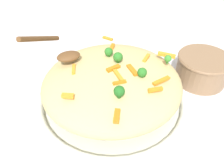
{
  "coord_description": "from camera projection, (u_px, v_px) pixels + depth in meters",
  "views": [
    {
      "loc": [
        0.16,
        0.39,
        0.43
      ],
      "look_at": [
        0.0,
        0.0,
        0.07
      ],
      "focal_mm": 36.68,
      "sensor_mm": 36.0,
      "label": 1
    }
  ],
  "objects": [
    {
      "name": "carrot_piece_11",
      "position": [
        108.0,
        38.0,
        0.63
      ],
      "size": [
        0.02,
        0.03,
        0.01
      ],
      "primitive_type": "cube",
      "rotation": [
        0.0,
        0.0,
        2.2
      ],
      "color": "orange",
      "rests_on": "pasta_mound"
    },
    {
      "name": "carrot_piece_4",
      "position": [
        155.0,
        90.0,
        0.47
      ],
      "size": [
        0.03,
        0.01,
        0.01
      ],
      "primitive_type": "cube",
      "rotation": [
        0.0,
        0.0,
        6.11
      ],
      "color": "orange",
      "rests_on": "pasta_mound"
    },
    {
      "name": "carrot_piece_1",
      "position": [
        166.0,
        55.0,
        0.57
      ],
      "size": [
        0.04,
        0.04,
        0.01
      ],
      "primitive_type": "cube",
      "rotation": [
        0.0,
        0.0,
        5.51
      ],
      "color": "orange",
      "rests_on": "pasta_mound"
    },
    {
      "name": "carrot_piece_5",
      "position": [
        115.0,
        68.0,
        0.51
      ],
      "size": [
        0.03,
        0.02,
        0.01
      ],
      "primitive_type": "cube",
      "rotation": [
        0.0,
        0.0,
        0.2
      ],
      "color": "orange",
      "rests_on": "pasta_mound"
    },
    {
      "name": "carrot_piece_9",
      "position": [
        119.0,
        75.0,
        0.49
      ],
      "size": [
        0.01,
        0.04,
        0.01
      ],
      "primitive_type": "cube",
      "rotation": [
        0.0,
        0.0,
        1.57
      ],
      "color": "orange",
      "rests_on": "pasta_mound"
    },
    {
      "name": "carrot_piece_0",
      "position": [
        132.0,
        70.0,
        0.51
      ],
      "size": [
        0.01,
        0.04,
        0.01
      ],
      "primitive_type": "cube",
      "rotation": [
        0.0,
        0.0,
        1.58
      ],
      "color": "orange",
      "rests_on": "pasta_mound"
    },
    {
      "name": "carrot_piece_6",
      "position": [
        117.0,
        116.0,
        0.42
      ],
      "size": [
        0.03,
        0.03,
        0.01
      ],
      "primitive_type": "cube",
      "rotation": [
        0.0,
        0.0,
        1.05
      ],
      "color": "orange",
      "rests_on": "pasta_mound"
    },
    {
      "name": "pasta_mound",
      "position": [
        112.0,
        83.0,
        0.55
      ],
      "size": [
        0.34,
        0.33,
        0.09
      ],
      "primitive_type": "ellipsoid",
      "color": "#D1BA7A",
      "rests_on": "serving_bowl"
    },
    {
      "name": "carrot_piece_3",
      "position": [
        112.0,
        48.0,
        0.6
      ],
      "size": [
        0.03,
        0.04,
        0.01
      ],
      "primitive_type": "cube",
      "rotation": [
        0.0,
        0.0,
        0.98
      ],
      "color": "orange",
      "rests_on": "pasta_mound"
    },
    {
      "name": "broccoli_floret_3",
      "position": [
        109.0,
        52.0,
        0.55
      ],
      "size": [
        0.02,
        0.02,
        0.03
      ],
      "color": "#296820",
      "rests_on": "pasta_mound"
    },
    {
      "name": "carrot_piece_12",
      "position": [
        68.0,
        96.0,
        0.45
      ],
      "size": [
        0.03,
        0.02,
        0.01
      ],
      "primitive_type": "cube",
      "rotation": [
        0.0,
        0.0,
        5.79
      ],
      "color": "orange",
      "rests_on": "pasta_mound"
    },
    {
      "name": "broccoli_floret_1",
      "position": [
        118.0,
        57.0,
        0.53
      ],
      "size": [
        0.02,
        0.02,
        0.03
      ],
      "color": "#296820",
      "rests_on": "pasta_mound"
    },
    {
      "name": "broccoli_floret_0",
      "position": [
        168.0,
        59.0,
        0.54
      ],
      "size": [
        0.02,
        0.02,
        0.02
      ],
      "color": "#377928",
      "rests_on": "pasta_mound"
    },
    {
      "name": "broccoli_floret_4",
      "position": [
        142.0,
        73.0,
        0.49
      ],
      "size": [
        0.02,
        0.02,
        0.02
      ],
      "color": "#296820",
      "rests_on": "pasta_mound"
    },
    {
      "name": "companion_bowl",
      "position": [
        202.0,
        67.0,
        0.66
      ],
      "size": [
        0.15,
        0.15,
        0.08
      ],
      "color": "#8C6B4C",
      "rests_on": "ground_plane"
    },
    {
      "name": "carrot_piece_2",
      "position": [
        161.0,
        81.0,
        0.49
      ],
      "size": [
        0.04,
        0.02,
        0.01
      ],
      "primitive_type": "cube",
      "rotation": [
        0.0,
        0.0,
        0.17
      ],
      "color": "orange",
      "rests_on": "pasta_mound"
    },
    {
      "name": "carrot_piece_8",
      "position": [
        74.0,
        69.0,
        0.52
      ],
      "size": [
        0.02,
        0.04,
        0.01
      ],
      "primitive_type": "cube",
      "rotation": [
        0.0,
        0.0,
        1.26
      ],
      "color": "orange",
      "rests_on": "pasta_mound"
    },
    {
      "name": "broccoli_floret_2",
      "position": [
        119.0,
        91.0,
        0.45
      ],
      "size": [
        0.02,
        0.02,
        0.03
      ],
      "color": "#205B1C",
      "rests_on": "pasta_mound"
    },
    {
      "name": "serving_spoon",
      "position": [
        59.0,
        50.0,
        0.54
      ],
      "size": [
        0.13,
        0.12,
        0.08
      ],
      "color": "brown",
      "rests_on": "pasta_mound"
    },
    {
      "name": "carrot_piece_10",
      "position": [
        119.0,
        83.0,
        0.48
      ],
      "size": [
        0.03,
        0.01,
        0.01
      ],
      "primitive_type": "cube",
      "rotation": [
        0.0,
        0.0,
        6.17
      ],
      "color": "orange",
      "rests_on": "pasta_mound"
    },
    {
      "name": "serving_bowl",
      "position": [
        112.0,
        100.0,
        0.59
      ],
      "size": [
        0.38,
        0.38,
        0.04
      ],
      "color": "silver",
      "rests_on": "ground_plane"
    },
    {
      "name": "carrot_piece_7",
      "position": [
        146.0,
        58.0,
        0.56
      ],
      "size": [
        0.03,
        0.03,
        0.01
      ],
      "primitive_type": "cube",
      "rotation": [
        0.0,
        0.0,
        3.86
      ],
      "color": "orange",
      "rests_on": "pasta_mound"
    },
    {
      "name": "ground_plane",
      "position": [
        112.0,
        106.0,
        0.6
      ],
      "size": [
        2.4,
        2.4,
        0.0
      ],
      "primitive_type": "plane",
      "color": "silver"
    }
  ]
}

